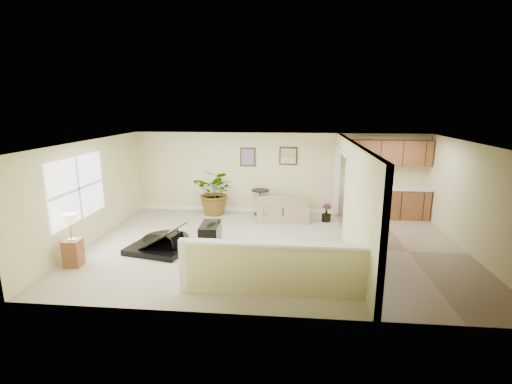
# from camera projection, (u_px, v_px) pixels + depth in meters

# --- Properties ---
(floor) EXTENTS (9.00, 9.00, 0.00)m
(floor) POSITION_uv_depth(u_px,v_px,m) (273.00, 247.00, 8.90)
(floor) COLOR beige
(floor) RESTS_ON ground
(back_wall) EXTENTS (9.00, 0.04, 2.50)m
(back_wall) POSITION_uv_depth(u_px,v_px,m) (278.00, 173.00, 11.52)
(back_wall) COLOR beige
(back_wall) RESTS_ON floor
(front_wall) EXTENTS (9.00, 0.04, 2.50)m
(front_wall) POSITION_uv_depth(u_px,v_px,m) (264.00, 243.00, 5.71)
(front_wall) COLOR beige
(front_wall) RESTS_ON floor
(left_wall) EXTENTS (0.04, 6.00, 2.50)m
(left_wall) POSITION_uv_depth(u_px,v_px,m) (89.00, 192.00, 9.04)
(left_wall) COLOR beige
(left_wall) RESTS_ON floor
(right_wall) EXTENTS (0.04, 6.00, 2.50)m
(right_wall) POSITION_uv_depth(u_px,v_px,m) (476.00, 201.00, 8.20)
(right_wall) COLOR beige
(right_wall) RESTS_ON floor
(ceiling) EXTENTS (9.00, 6.00, 0.04)m
(ceiling) POSITION_uv_depth(u_px,v_px,m) (274.00, 143.00, 8.33)
(ceiling) COLOR white
(ceiling) RESTS_ON back_wall
(kitchen_vinyl) EXTENTS (2.70, 6.00, 0.01)m
(kitchen_vinyl) POSITION_uv_depth(u_px,v_px,m) (408.00, 251.00, 8.61)
(kitchen_vinyl) COLOR tan
(kitchen_vinyl) RESTS_ON floor
(interior_partition) EXTENTS (0.18, 5.99, 2.50)m
(interior_partition) POSITION_uv_depth(u_px,v_px,m) (350.00, 197.00, 8.70)
(interior_partition) COLOR beige
(interior_partition) RESTS_ON floor
(pony_half_wall) EXTENTS (3.42, 0.22, 1.00)m
(pony_half_wall) POSITION_uv_depth(u_px,v_px,m) (271.00, 268.00, 6.55)
(pony_half_wall) COLOR beige
(pony_half_wall) RESTS_ON floor
(left_window) EXTENTS (0.05, 2.15, 1.45)m
(left_window) POSITION_uv_depth(u_px,v_px,m) (77.00, 189.00, 8.50)
(left_window) COLOR white
(left_window) RESTS_ON left_wall
(wall_art_left) EXTENTS (0.48, 0.04, 0.58)m
(wall_art_left) POSITION_uv_depth(u_px,v_px,m) (248.00, 157.00, 11.47)
(wall_art_left) COLOR #352613
(wall_art_left) RESTS_ON back_wall
(wall_mirror) EXTENTS (0.55, 0.04, 0.55)m
(wall_mirror) POSITION_uv_depth(u_px,v_px,m) (288.00, 156.00, 11.34)
(wall_mirror) COLOR #352613
(wall_mirror) RESTS_ON back_wall
(kitchen_cabinets) EXTENTS (2.36, 0.65, 2.33)m
(kitchen_cabinets) POSITION_uv_depth(u_px,v_px,m) (385.00, 189.00, 11.05)
(kitchen_cabinets) COLOR brown
(kitchen_cabinets) RESTS_ON floor
(piano) EXTENTS (1.73, 1.75, 1.25)m
(piano) POSITION_uv_depth(u_px,v_px,m) (159.00, 227.00, 8.70)
(piano) COLOR black
(piano) RESTS_ON floor
(piano_bench) EXTENTS (0.47, 0.87, 0.57)m
(piano_bench) POSITION_uv_depth(u_px,v_px,m) (210.00, 235.00, 8.86)
(piano_bench) COLOR black
(piano_bench) RESTS_ON floor
(loveseat) EXTENTS (1.53, 0.90, 0.86)m
(loveseat) POSITION_uv_depth(u_px,v_px,m) (283.00, 209.00, 10.97)
(loveseat) COLOR tan
(loveseat) RESTS_ON floor
(accent_table) EXTENTS (0.55, 0.55, 0.79)m
(accent_table) POSITION_uv_depth(u_px,v_px,m) (260.00, 199.00, 11.40)
(accent_table) COLOR black
(accent_table) RESTS_ON floor
(palm_plant) EXTENTS (1.50, 1.37, 1.42)m
(palm_plant) POSITION_uv_depth(u_px,v_px,m) (216.00, 192.00, 11.42)
(palm_plant) COLOR black
(palm_plant) RESTS_ON floor
(small_plant) EXTENTS (0.35, 0.35, 0.52)m
(small_plant) POSITION_uv_depth(u_px,v_px,m) (326.00, 214.00, 10.81)
(small_plant) COLOR black
(small_plant) RESTS_ON floor
(lamp_stand) EXTENTS (0.36, 0.36, 1.13)m
(lamp_stand) POSITION_uv_depth(u_px,v_px,m) (72.00, 244.00, 7.77)
(lamp_stand) COLOR brown
(lamp_stand) RESTS_ON floor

